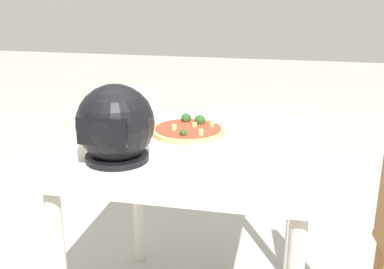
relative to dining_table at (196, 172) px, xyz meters
The scene contains 5 objects.
dining_table is the anchor object (origin of this frame).
pizza_plate 0.14m from the dining_table, 57.89° to the right, with size 0.32×0.32×0.01m, color white.
pizza 0.16m from the dining_table, 59.81° to the right, with size 0.28×0.28×0.05m.
motorcycle_helmet 0.38m from the dining_table, 45.26° to the left, with size 0.25×0.25×0.25m.
drinking_glass 0.47m from the dining_table, 43.13° to the right, with size 0.07×0.07×0.13m, color silver.
Camera 1 is at (-0.32, 1.53, 1.32)m, focal length 43.37 mm.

